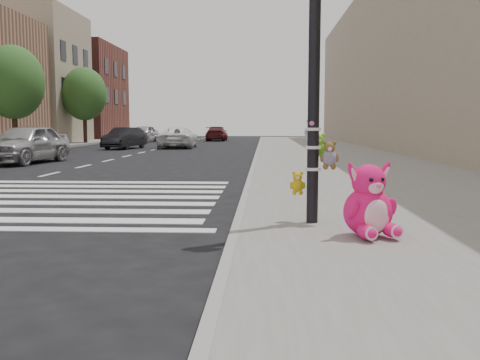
# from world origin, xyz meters

# --- Properties ---
(ground) EXTENTS (120.00, 120.00, 0.00)m
(ground) POSITION_xyz_m (0.00, 0.00, 0.00)
(ground) COLOR black
(ground) RESTS_ON ground
(sidewalk_near) EXTENTS (7.00, 80.00, 0.14)m
(sidewalk_near) POSITION_xyz_m (5.00, 10.00, 0.07)
(sidewalk_near) COLOR slate
(sidewalk_near) RESTS_ON ground
(curb_edge) EXTENTS (0.12, 80.00, 0.15)m
(curb_edge) POSITION_xyz_m (1.55, 10.00, 0.07)
(curb_edge) COLOR gray
(curb_edge) RESTS_ON ground
(bld_far_d) EXTENTS (6.00, 8.00, 10.00)m
(bld_far_d) POSITION_xyz_m (-15.50, 35.00, 5.00)
(bld_far_d) COLOR gray
(bld_far_d) RESTS_ON ground
(bld_far_e) EXTENTS (6.00, 10.00, 9.00)m
(bld_far_e) POSITION_xyz_m (-15.50, 46.00, 4.50)
(bld_far_e) COLOR brown
(bld_far_e) RESTS_ON ground
(bld_near) EXTENTS (5.00, 60.00, 10.00)m
(bld_near) POSITION_xyz_m (10.50, 20.00, 5.00)
(bld_near) COLOR gray
(bld_near) RESTS_ON ground
(signal_pole) EXTENTS (0.67, 0.49, 4.00)m
(signal_pole) POSITION_xyz_m (2.62, 1.81, 1.84)
(signal_pole) COLOR black
(signal_pole) RESTS_ON sidewalk_near
(tree_far_b) EXTENTS (3.20, 3.20, 5.44)m
(tree_far_b) POSITION_xyz_m (-11.20, 22.00, 3.65)
(tree_far_b) COLOR #382619
(tree_far_b) RESTS_ON sidewalk_far
(tree_far_c) EXTENTS (3.20, 3.20, 5.44)m
(tree_far_c) POSITION_xyz_m (-11.20, 33.00, 3.65)
(tree_far_c) COLOR #382619
(tree_far_c) RESTS_ON sidewalk_far
(pink_bunny) EXTENTS (0.77, 0.83, 0.94)m
(pink_bunny) POSITION_xyz_m (3.21, 0.88, 0.52)
(pink_bunny) COLOR #FF156F
(pink_bunny) RESTS_ON sidewalk_near
(red_teddy) EXTENTS (0.14, 0.12, 0.18)m
(red_teddy) POSITION_xyz_m (3.39, 2.40, 0.23)
(red_teddy) COLOR red
(red_teddy) RESTS_ON sidewalk_near
(car_silver_far) EXTENTS (2.25, 4.59, 1.51)m
(car_silver_far) POSITION_xyz_m (-7.21, 14.43, 0.75)
(car_silver_far) COLOR #AEAEB3
(car_silver_far) RESTS_ON ground
(car_dark_far) EXTENTS (1.96, 4.06, 1.28)m
(car_dark_far) POSITION_xyz_m (-6.50, 26.23, 0.64)
(car_dark_far) COLOR black
(car_dark_far) RESTS_ON ground
(car_white_near) EXTENTS (2.36, 4.73, 1.29)m
(car_white_near) POSITION_xyz_m (-3.50, 27.69, 0.64)
(car_white_near) COLOR white
(car_white_near) RESTS_ON ground
(car_maroon_near) EXTENTS (1.81, 4.34, 1.25)m
(car_maroon_near) POSITION_xyz_m (-2.32, 41.59, 0.63)
(car_maroon_near) COLOR #52171A
(car_maroon_near) RESTS_ON ground
(car_silver_deep) EXTENTS (2.07, 4.26, 1.40)m
(car_silver_deep) POSITION_xyz_m (-8.02, 37.84, 0.70)
(car_silver_deep) COLOR silver
(car_silver_deep) RESTS_ON ground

